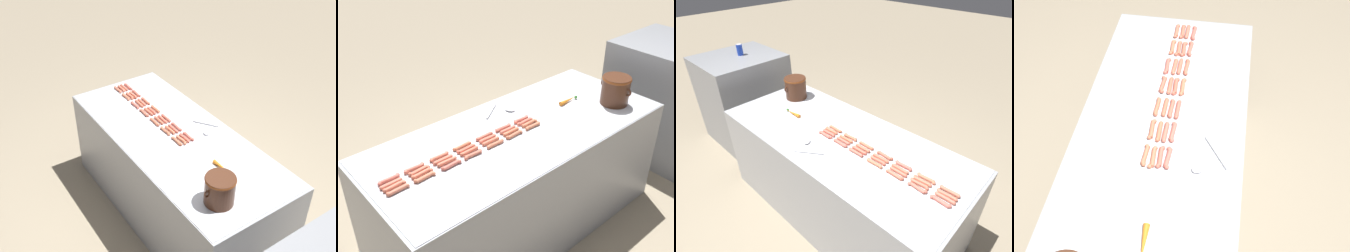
# 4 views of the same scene
# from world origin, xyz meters

# --- Properties ---
(ground_plane) EXTENTS (20.00, 20.00, 0.00)m
(ground_plane) POSITION_xyz_m (0.00, 0.00, 0.00)
(ground_plane) COLOR gray
(griddle_counter) EXTENTS (0.89, 2.10, 0.84)m
(griddle_counter) POSITION_xyz_m (0.00, 0.00, 0.42)
(griddle_counter) COLOR #9EA0A5
(griddle_counter) RESTS_ON ground_plane
(hot_dog_0) EXTENTS (0.03, 0.13, 0.02)m
(hot_dog_0) POSITION_xyz_m (-0.07, -0.90, 0.85)
(hot_dog_0) COLOR #D86555
(hot_dog_0) RESTS_ON griddle_counter
(hot_dog_1) EXTENTS (0.03, 0.13, 0.02)m
(hot_dog_1) POSITION_xyz_m (-0.07, -0.74, 0.85)
(hot_dog_1) COLOR #CC6552
(hot_dog_1) RESTS_ON griddle_counter
(hot_dog_2) EXTENTS (0.03, 0.13, 0.02)m
(hot_dog_2) POSITION_xyz_m (-0.07, -0.57, 0.85)
(hot_dog_2) COLOR #D4694F
(hot_dog_2) RESTS_ON griddle_counter
(hot_dog_3) EXTENTS (0.03, 0.13, 0.02)m
(hot_dog_3) POSITION_xyz_m (-0.07, -0.41, 0.85)
(hot_dog_3) COLOR #D2704E
(hot_dog_3) RESTS_ON griddle_counter
(hot_dog_4) EXTENTS (0.02, 0.13, 0.02)m
(hot_dog_4) POSITION_xyz_m (-0.07, -0.23, 0.85)
(hot_dog_4) COLOR #CA6451
(hot_dog_4) RESTS_ON griddle_counter
(hot_dog_5) EXTENTS (0.03, 0.13, 0.02)m
(hot_dog_5) POSITION_xyz_m (-0.07, -0.08, 0.85)
(hot_dog_5) COLOR #CD6655
(hot_dog_5) RESTS_ON griddle_counter
(hot_dog_6) EXTENTS (0.03, 0.13, 0.02)m
(hot_dog_6) POSITION_xyz_m (-0.07, 0.09, 0.85)
(hot_dog_6) COLOR #D66655
(hot_dog_6) RESTS_ON griddle_counter
(hot_dog_7) EXTENTS (0.02, 0.13, 0.02)m
(hot_dog_7) POSITION_xyz_m (-0.03, -0.91, 0.85)
(hot_dog_7) COLOR #D26D56
(hot_dog_7) RESTS_ON griddle_counter
(hot_dog_8) EXTENTS (0.03, 0.13, 0.02)m
(hot_dog_8) POSITION_xyz_m (-0.03, -0.73, 0.85)
(hot_dog_8) COLOR #CF694F
(hot_dog_8) RESTS_ON griddle_counter
(hot_dog_9) EXTENTS (0.02, 0.13, 0.02)m
(hot_dog_9) POSITION_xyz_m (-0.03, -0.57, 0.85)
(hot_dog_9) COLOR #D56A52
(hot_dog_9) RESTS_ON griddle_counter
(hot_dog_10) EXTENTS (0.03, 0.13, 0.02)m
(hot_dog_10) POSITION_xyz_m (-0.03, -0.40, 0.85)
(hot_dog_10) COLOR #D7644D
(hot_dog_10) RESTS_ON griddle_counter
(hot_dog_11) EXTENTS (0.03, 0.13, 0.02)m
(hot_dog_11) POSITION_xyz_m (-0.04, -0.24, 0.85)
(hot_dog_11) COLOR #D76852
(hot_dog_11) RESTS_ON griddle_counter
(hot_dog_12) EXTENTS (0.03, 0.13, 0.02)m
(hot_dog_12) POSITION_xyz_m (-0.03, -0.07, 0.85)
(hot_dog_12) COLOR #CE6A56
(hot_dog_12) RESTS_ON griddle_counter
(hot_dog_13) EXTENTS (0.03, 0.13, 0.02)m
(hot_dog_13) POSITION_xyz_m (-0.03, 0.09, 0.85)
(hot_dog_13) COLOR #D56552
(hot_dog_13) RESTS_ON griddle_counter
(hot_dog_14) EXTENTS (0.03, 0.13, 0.02)m
(hot_dog_14) POSITION_xyz_m (0.00, -0.90, 0.85)
(hot_dog_14) COLOR #D16B51
(hot_dog_14) RESTS_ON griddle_counter
(hot_dog_15) EXTENTS (0.03, 0.13, 0.02)m
(hot_dog_15) POSITION_xyz_m (0.00, -0.73, 0.85)
(hot_dog_15) COLOR #D66B4F
(hot_dog_15) RESTS_ON griddle_counter
(hot_dog_16) EXTENTS (0.03, 0.13, 0.02)m
(hot_dog_16) POSITION_xyz_m (0.00, -0.57, 0.85)
(hot_dog_16) COLOR #CE6B50
(hot_dog_16) RESTS_ON griddle_counter
(hot_dog_17) EXTENTS (0.03, 0.13, 0.02)m
(hot_dog_17) POSITION_xyz_m (0.00, -0.41, 0.85)
(hot_dog_17) COLOR #D2684D
(hot_dog_17) RESTS_ON griddle_counter
(hot_dog_18) EXTENTS (0.02, 0.13, 0.02)m
(hot_dog_18) POSITION_xyz_m (0.00, -0.24, 0.85)
(hot_dog_18) COLOR #CA6A4D
(hot_dog_18) RESTS_ON griddle_counter
(hot_dog_19) EXTENTS (0.03, 0.13, 0.02)m
(hot_dog_19) POSITION_xyz_m (0.00, -0.07, 0.85)
(hot_dog_19) COLOR #D56E4C
(hot_dog_19) RESTS_ON griddle_counter
(hot_dog_20) EXTENTS (0.03, 0.13, 0.02)m
(hot_dog_20) POSITION_xyz_m (0.00, 0.10, 0.85)
(hot_dog_20) COLOR #CD7150
(hot_dog_20) RESTS_ON griddle_counter
(hot_dog_21) EXTENTS (0.03, 0.13, 0.02)m
(hot_dog_21) POSITION_xyz_m (0.04, -0.90, 0.85)
(hot_dog_21) COLOR #D06E52
(hot_dog_21) RESTS_ON griddle_counter
(hot_dog_22) EXTENTS (0.03, 0.13, 0.02)m
(hot_dog_22) POSITION_xyz_m (0.04, -0.74, 0.85)
(hot_dog_22) COLOR #D77251
(hot_dog_22) RESTS_ON griddle_counter
(hot_dog_23) EXTENTS (0.03, 0.13, 0.02)m
(hot_dog_23) POSITION_xyz_m (0.04, -0.57, 0.85)
(hot_dog_23) COLOR #D56555
(hot_dog_23) RESTS_ON griddle_counter
(hot_dog_24) EXTENTS (0.03, 0.13, 0.02)m
(hot_dog_24) POSITION_xyz_m (0.04, -0.41, 0.85)
(hot_dog_24) COLOR #C9664E
(hot_dog_24) RESTS_ON griddle_counter
(hot_dog_25) EXTENTS (0.03, 0.13, 0.02)m
(hot_dog_25) POSITION_xyz_m (0.04, -0.24, 0.85)
(hot_dog_25) COLOR #D26C4D
(hot_dog_25) RESTS_ON griddle_counter
(hot_dog_26) EXTENTS (0.03, 0.13, 0.02)m
(hot_dog_26) POSITION_xyz_m (0.04, -0.08, 0.85)
(hot_dog_26) COLOR #CA6D4E
(hot_dog_26) RESTS_ON griddle_counter
(hot_dog_27) EXTENTS (0.03, 0.13, 0.02)m
(hot_dog_27) POSITION_xyz_m (0.04, 0.09, 0.85)
(hot_dog_27) COLOR #CD704F
(hot_dog_27) RESTS_ON griddle_counter
(bean_pot) EXTENTS (0.26, 0.21, 0.21)m
(bean_pot) POSITION_xyz_m (0.19, 0.78, 0.95)
(bean_pot) COLOR #472616
(bean_pot) RESTS_ON griddle_counter
(serving_spoon) EXTENTS (0.18, 0.24, 0.02)m
(serving_spoon) POSITION_xyz_m (-0.25, 0.09, 0.85)
(serving_spoon) COLOR #B7B7BC
(serving_spoon) RESTS_ON griddle_counter
(carrot) EXTENTS (0.04, 0.18, 0.03)m
(carrot) POSITION_xyz_m (-0.05, 0.54, 0.85)
(carrot) COLOR orange
(carrot) RESTS_ON griddle_counter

